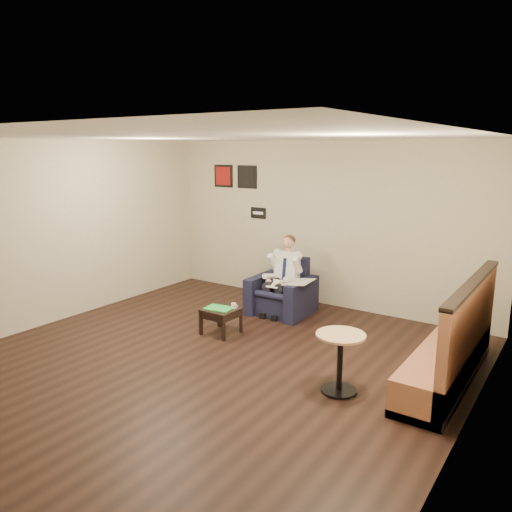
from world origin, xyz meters
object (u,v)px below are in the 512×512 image
Objects in this scene: smartphone at (229,306)px; banquette at (448,331)px; armchair at (282,287)px; seated_man at (278,279)px; green_folder at (219,308)px; cafe_table at (340,363)px; coffee_mug at (234,306)px; side_table at (221,321)px.

smartphone is 0.05× the size of banquette.
seated_man is (0.00, -0.12, 0.16)m from armchair.
cafe_table is at bearing -16.37° from green_folder.
banquette is (2.94, 0.18, 0.19)m from coffee_mug.
seated_man is 10.15× the size of smartphone.
coffee_mug is at bearing 32.95° from side_table.
green_folder reaches higher than side_table.
coffee_mug reaches higher than side_table.
side_table is at bearing 163.05° from cafe_table.
side_table is at bearing -103.05° from seated_man.
armchair reaches higher than cafe_table.
cafe_table is (2.15, -0.81, -0.05)m from smartphone.
seated_man is 14.96× the size of coffee_mug.
armchair is 1.35× the size of cafe_table.
banquette reaches higher than coffee_mug.
smartphone is (-0.19, -1.05, -0.22)m from seated_man.
side_table is 0.30m from coffee_mug.
coffee_mug is at bearing -95.50° from armchair.
cafe_table is (2.20, -0.67, 0.15)m from side_table.
coffee_mug is (-0.08, -1.09, -0.18)m from seated_man.
green_folder is 3.15m from banquette.
smartphone is (-0.11, 0.04, -0.04)m from coffee_mug.
armchair is at bearing 78.89° from green_folder.
armchair is 1.19m from smartphone.
seated_man is 2.58× the size of side_table.
armchair reaches higher than side_table.
green_folder is at bearing -102.88° from armchair.
coffee_mug is at bearing 159.32° from cafe_table.
cafe_table reaches higher than green_folder.
coffee_mug is at bearing -176.53° from banquette.
side_table is 5.79× the size of coffee_mug.
green_folder is 4.74× the size of coffee_mug.
coffee_mug is (-0.08, -1.21, -0.02)m from armchair.
banquette is at bearing -21.50° from armchair.
seated_man is 1.28m from side_table.
green_folder is 0.17m from smartphone.
coffee_mug is 0.12× the size of cafe_table.
coffee_mug is (0.16, 0.10, 0.23)m from side_table.
green_folder is (-0.26, -1.32, -0.05)m from armchair.
cafe_table is (1.96, -1.86, -0.27)m from seated_man.
side_table is (-0.24, -1.19, -0.42)m from seated_man.
banquette is (3.10, 0.28, 0.42)m from side_table.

